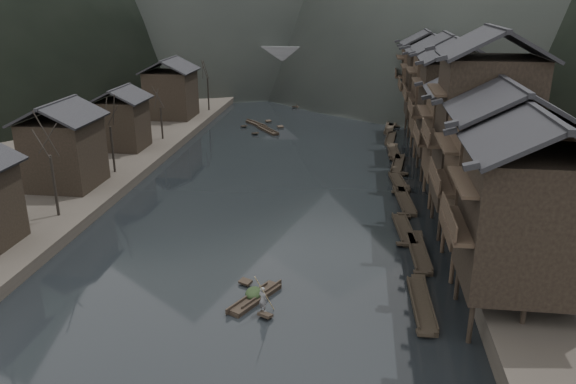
# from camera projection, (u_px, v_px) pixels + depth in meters

# --- Properties ---
(water) EXTENTS (300.00, 300.00, 0.00)m
(water) POSITION_uv_depth(u_px,v_px,m) (256.00, 250.00, 43.42)
(water) COLOR black
(water) RESTS_ON ground
(right_bank) EXTENTS (40.00, 200.00, 1.80)m
(right_bank) POSITION_uv_depth(u_px,v_px,m) (562.00, 131.00, 76.26)
(right_bank) COLOR #2D2823
(right_bank) RESTS_ON ground
(left_bank) EXTENTS (40.00, 200.00, 1.20)m
(left_bank) POSITION_uv_depth(u_px,v_px,m) (76.00, 119.00, 84.76)
(left_bank) COLOR #2D2823
(left_bank) RESTS_ON ground
(stilt_houses) EXTENTS (9.00, 67.60, 16.63)m
(stilt_houses) POSITION_uv_depth(u_px,v_px,m) (459.00, 98.00, 56.14)
(stilt_houses) COLOR black
(stilt_houses) RESTS_ON ground
(left_houses) EXTENTS (8.10, 53.20, 8.73)m
(left_houses) POSITION_uv_depth(u_px,v_px,m) (107.00, 116.00, 62.74)
(left_houses) COLOR black
(left_houses) RESTS_ON left_bank
(bare_trees) EXTENTS (3.78, 60.24, 7.56)m
(bare_trees) POSITION_uv_depth(u_px,v_px,m) (117.00, 120.00, 57.02)
(bare_trees) COLOR black
(bare_trees) RESTS_ON left_bank
(moored_sampans) EXTENTS (2.90, 61.65, 0.47)m
(moored_sampans) POSITION_uv_depth(u_px,v_px,m) (399.00, 171.00, 61.65)
(moored_sampans) COLOR black
(moored_sampans) RESTS_ON water
(midriver_boats) EXTENTS (7.56, 40.30, 0.45)m
(midriver_boats) POSITION_uv_depth(u_px,v_px,m) (281.00, 109.00, 94.02)
(midriver_boats) COLOR black
(midriver_boats) RESTS_ON water
(stone_bridge) EXTENTS (40.00, 6.00, 9.00)m
(stone_bridge) POSITION_uv_depth(u_px,v_px,m) (323.00, 66.00, 108.91)
(stone_bridge) COLOR #4C4C4F
(stone_bridge) RESTS_ON ground
(hero_sampan) EXTENTS (3.04, 4.81, 0.44)m
(hero_sampan) POSITION_uv_depth(u_px,v_px,m) (255.00, 298.00, 36.28)
(hero_sampan) COLOR black
(hero_sampan) RESTS_ON water
(cargo_heap) EXTENTS (1.10, 1.44, 0.66)m
(cargo_heap) POSITION_uv_depth(u_px,v_px,m) (254.00, 288.00, 36.29)
(cargo_heap) COLOR black
(cargo_heap) RESTS_ON hero_sampan
(boatman) EXTENTS (0.74, 0.67, 1.70)m
(boatman) POSITION_uv_depth(u_px,v_px,m) (263.00, 296.00, 34.37)
(boatman) COLOR slate
(boatman) RESTS_ON hero_sampan
(bamboo_pole) EXTENTS (1.10, 1.71, 3.46)m
(bamboo_pole) POSITION_uv_depth(u_px,v_px,m) (265.00, 258.00, 33.48)
(bamboo_pole) COLOR #8C7A51
(bamboo_pole) RESTS_ON boatman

